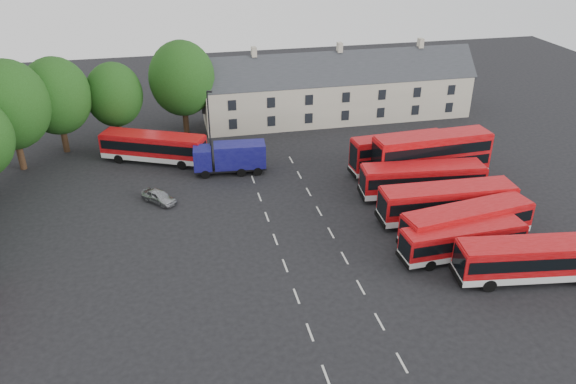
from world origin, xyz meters
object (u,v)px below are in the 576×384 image
silver_car (159,196)px  lamppost (210,130)px  bus_dd_south (431,154)px  bus_row_a (534,258)px  box_truck (231,157)px

silver_car → lamppost: 9.24m
bus_dd_south → silver_car: size_ratio=3.26×
bus_row_a → box_truck: (-20.06, 23.96, -0.14)m
bus_row_a → lamppost: bearing=139.4°
bus_row_a → bus_dd_south: bus_dd_south is taller
bus_row_a → silver_car: (-27.74, 18.82, -1.35)m
silver_car → lamppost: (5.72, 5.94, 4.15)m
bus_dd_south → lamppost: lamppost is taller
bus_row_a → silver_car: bearing=153.6°
bus_dd_south → silver_car: bus_dd_south is taller
bus_row_a → bus_dd_south: 17.97m
lamppost → bus_row_a: bearing=-48.4°
bus_row_a → silver_car: 33.55m
box_truck → lamppost: (-1.96, 0.80, 2.94)m
bus_row_a → lamppost: 33.25m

